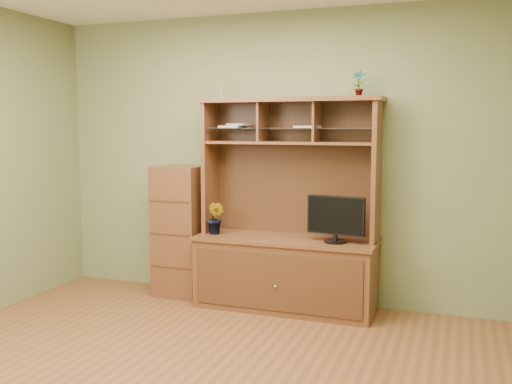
% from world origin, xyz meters
% --- Properties ---
extents(room, '(4.54, 4.04, 2.74)m').
position_xyz_m(room, '(0.00, 0.00, 1.35)').
color(room, brown).
rests_on(room, ground).
extents(media_hutch, '(1.66, 0.61, 1.90)m').
position_xyz_m(media_hutch, '(0.17, 1.73, 0.52)').
color(media_hutch, '#4A2515').
rests_on(media_hutch, room).
extents(monitor, '(0.51, 0.20, 0.40)m').
position_xyz_m(monitor, '(0.64, 1.65, 0.86)').
color(monitor, black).
rests_on(monitor, media_hutch).
extents(orchid_plant, '(0.20, 0.17, 0.31)m').
position_xyz_m(orchid_plant, '(-0.49, 1.65, 0.80)').
color(orchid_plant, '#2F6021').
rests_on(orchid_plant, media_hutch).
extents(top_plant, '(0.13, 0.10, 0.23)m').
position_xyz_m(top_plant, '(0.79, 1.80, 2.01)').
color(top_plant, '#3B6222').
rests_on(top_plant, media_hutch).
extents(reed_diffuser, '(0.05, 0.05, 0.26)m').
position_xyz_m(reed_diffuser, '(-0.49, 1.80, 2.00)').
color(reed_diffuser, silver).
rests_on(reed_diffuser, media_hutch).
extents(magazines, '(0.96, 0.20, 0.04)m').
position_xyz_m(magazines, '(-0.13, 1.81, 1.65)').
color(magazines, '#A1A1A6').
rests_on(magazines, media_hutch).
extents(side_cabinet, '(0.45, 0.41, 1.26)m').
position_xyz_m(side_cabinet, '(-0.93, 1.78, 0.63)').
color(side_cabinet, '#4A2515').
rests_on(side_cabinet, room).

